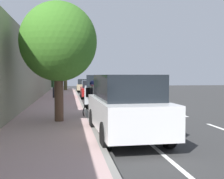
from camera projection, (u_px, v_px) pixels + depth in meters
The scene contains 15 objects.
ground at pixel (116, 107), 18.02m from camera, with size 72.61×72.61×0.00m, color #313131.
sidewalk at pixel (56, 107), 17.47m from camera, with size 3.09×45.38×0.14m, color #B49290.
curb_edge at pixel (83, 106), 17.71m from camera, with size 0.16×45.38×0.14m, color gray.
lane_stripe_centre at pixel (155, 105), 19.00m from camera, with size 0.14×44.20×0.01m.
lane_stripe_bike_edge at pixel (107, 107), 17.93m from camera, with size 0.12×45.38×0.01m, color white.
building_facade at pixel (24, 71), 17.10m from camera, with size 0.50×45.38×4.39m, color gray.
parked_sedan_tan_nearest at pixel (84, 85), 34.72m from camera, with size 1.97×4.47×1.52m.
parked_sedan_red_second at pixel (91, 89), 25.00m from camera, with size 1.88×4.42×1.52m.
parked_suv_silver_mid at pixel (100, 90), 18.62m from camera, with size 2.19×4.81×1.99m.
parked_suv_white_far at pixel (126, 105), 9.15m from camera, with size 2.06×4.75×1.99m.
bicycle_at_curb at pixel (97, 110), 13.44m from camera, with size 1.44×0.99×0.73m.
cyclist_with_backpack at pixel (92, 95), 13.80m from camera, with size 0.54×0.55×1.73m.
street_tree_near_cyclist at pixel (65, 59), 35.97m from camera, with size 2.74×2.74×5.40m.
street_tree_mid_block at pixel (58, 42), 11.47m from camera, with size 3.04×3.04×4.73m.
pedestrian_on_phone at pixel (55, 86), 23.63m from camera, with size 0.54×0.39×1.71m.
Camera 1 is at (2.91, 17.71, 1.98)m, focal length 46.62 mm.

